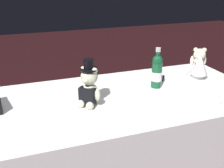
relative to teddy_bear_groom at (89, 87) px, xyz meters
The scene contains 6 objects.
reception_table 0.52m from the teddy_bear_groom, 163.55° to the right, with size 2.04×0.91×0.73m, color white.
teddy_bear_groom is the anchor object (origin of this frame).
teddy_bear_bride 0.96m from the teddy_bear_groom, 168.35° to the right, with size 0.19×0.22×0.23m.
champagne_bottle 0.54m from the teddy_bear_groom, 167.27° to the right, with size 0.08×0.08×0.29m.
signing_pen 0.71m from the teddy_bear_groom, 159.94° to the right, with size 0.08×0.11×0.01m.
guestbook 0.85m from the teddy_bear_groom, behind, with size 0.21×0.28×0.02m, color white.
Camera 1 is at (0.55, 1.55, 1.51)m, focal length 43.82 mm.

